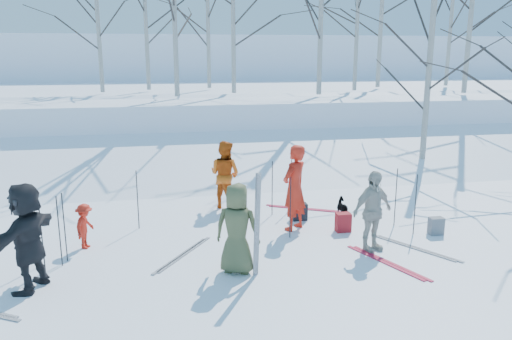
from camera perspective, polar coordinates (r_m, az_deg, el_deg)
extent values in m
plane|color=white|center=(10.12, 1.62, -9.11)|extent=(120.00, 120.00, 0.00)
cube|color=white|center=(16.68, -3.55, 0.38)|extent=(70.00, 9.49, 4.12)
cube|color=white|center=(26.37, -6.39, 6.92)|extent=(70.00, 18.00, 2.20)
cube|color=white|center=(47.22, -8.51, 10.81)|extent=(90.00, 30.00, 6.00)
imported|color=#484F2F|center=(8.87, -2.18, -6.70)|extent=(0.94, 0.79, 1.64)
imported|color=red|center=(11.00, 4.41, -2.04)|extent=(0.83, 0.80, 1.91)
imported|color=#CA500F|center=(12.59, -3.57, -0.52)|extent=(1.06, 1.04, 1.72)
imported|color=red|center=(10.62, -18.97, -6.08)|extent=(0.51, 0.67, 0.92)
imported|color=beige|center=(10.09, 13.15, -4.61)|extent=(1.03, 0.70, 1.63)
imported|color=black|center=(9.03, -24.69, -6.96)|extent=(1.15, 1.77, 1.83)
imported|color=black|center=(12.04, 10.03, -4.37)|extent=(0.34, 0.62, 0.50)
cube|color=silver|center=(8.63, 0.04, -6.37)|extent=(0.10, 0.17, 1.90)
cube|color=silver|center=(8.64, 0.19, -6.33)|extent=(0.09, 0.23, 1.89)
cylinder|color=black|center=(12.02, 1.87, -2.10)|extent=(0.02, 0.02, 1.34)
cylinder|color=black|center=(11.26, 17.74, -3.79)|extent=(0.02, 0.02, 1.34)
cylinder|color=black|center=(11.38, -13.38, -3.34)|extent=(0.02, 0.02, 1.34)
cylinder|color=black|center=(9.84, -21.57, -6.56)|extent=(0.02, 0.02, 1.34)
cylinder|color=black|center=(11.69, 15.68, -3.04)|extent=(0.02, 0.02, 1.34)
cylinder|color=black|center=(9.67, -23.28, -7.04)|extent=(0.02, 0.02, 1.34)
cylinder|color=black|center=(10.02, -21.04, -6.16)|extent=(0.02, 0.02, 1.34)
cylinder|color=black|center=(10.56, 3.94, -4.30)|extent=(0.02, 0.02, 1.34)
cylinder|color=black|center=(9.95, -23.80, -6.54)|extent=(0.02, 0.02, 1.34)
cylinder|color=black|center=(12.43, 4.06, -1.61)|extent=(0.02, 0.02, 1.34)
cube|color=maroon|center=(11.20, 9.93, -5.92)|extent=(0.32, 0.22, 0.42)
cube|color=slate|center=(11.55, 19.88, -6.04)|extent=(0.30, 0.20, 0.38)
cube|color=black|center=(11.84, 4.99, -4.75)|extent=(0.34, 0.24, 0.40)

